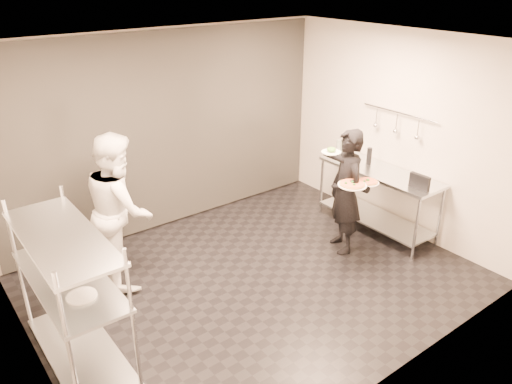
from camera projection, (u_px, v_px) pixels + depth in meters
room_shell at (200, 147)px, 6.38m from camera, size 5.00×4.00×2.80m
pass_rack at (71, 292)px, 4.60m from camera, size 0.60×1.60×1.50m
prep_counter at (378, 190)px, 7.05m from camera, size 0.60×1.80×0.92m
utensil_rail at (397, 124)px, 6.81m from camera, size 0.07×1.20×0.31m
waiter at (346, 192)px, 6.47m from camera, size 0.61×0.72×1.68m
chef at (120, 209)px, 5.82m from camera, size 0.93×1.06×1.85m
pizza_plate_near at (352, 184)px, 6.12m from camera, size 0.36×0.36×0.05m
pizza_plate_far at (368, 182)px, 6.28m from camera, size 0.29×0.29×0.05m
salad_plate at (331, 151)px, 6.44m from camera, size 0.26×0.26×0.07m
pos_monitor at (420, 182)px, 6.30m from camera, size 0.06×0.28×0.20m
bottle_green at (338, 147)px, 7.46m from camera, size 0.07×0.07×0.23m
bottle_clear at (342, 147)px, 7.51m from camera, size 0.06×0.06×0.21m
bottle_dark at (369, 156)px, 7.09m from camera, size 0.07×0.07×0.25m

